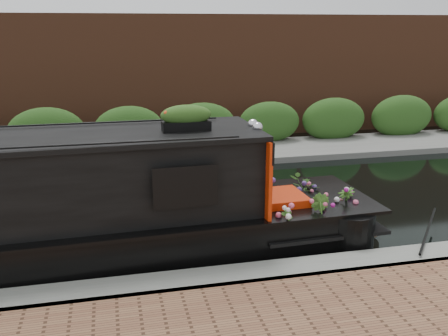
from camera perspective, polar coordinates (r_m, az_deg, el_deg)
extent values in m
plane|color=black|center=(10.14, -9.43, -5.21)|extent=(80.00, 80.00, 0.00)
cube|color=slate|center=(7.16, -7.53, -14.58)|extent=(40.00, 0.60, 0.50)
cube|color=slate|center=(14.14, -10.61, 0.81)|extent=(40.00, 2.40, 0.34)
cube|color=#264C19|center=(15.01, -10.78, 1.68)|extent=(40.00, 1.10, 2.80)
cube|color=brown|center=(17.06, -11.11, 3.36)|extent=(40.00, 1.00, 8.00)
cube|color=red|center=(8.17, 3.42, -0.25)|extent=(0.12, 1.65, 1.27)
cube|color=black|center=(7.11, -4.40, -2.18)|extent=(0.85, 0.06, 0.52)
cube|color=red|center=(8.53, 6.52, -4.46)|extent=(0.79, 0.88, 0.47)
sphere|color=silver|center=(7.88, 3.85, 4.67)|extent=(0.17, 0.17, 0.17)
sphere|color=silver|center=(8.13, 3.31, 5.03)|extent=(0.17, 0.17, 0.17)
cube|color=black|center=(7.75, -4.34, 4.83)|extent=(0.75, 0.28, 0.15)
ellipsoid|color=#E54319|center=(7.72, -4.37, 6.21)|extent=(0.82, 0.28, 0.23)
imported|color=#31581D|center=(7.83, 7.22, -6.27)|extent=(0.32, 0.31, 0.50)
imported|color=#31581D|center=(8.10, 10.82, -5.19)|extent=(0.34, 0.39, 0.63)
imported|color=#31581D|center=(9.21, 9.27, -2.61)|extent=(0.70, 0.67, 0.60)
imported|color=#31581D|center=(8.78, 13.70, -3.96)|extent=(0.39, 0.39, 0.56)
imported|color=#31581D|center=(9.13, 4.19, -2.73)|extent=(0.27, 0.34, 0.56)
cylinder|color=brown|center=(9.38, 16.07, -6.43)|extent=(0.30, 0.38, 0.30)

